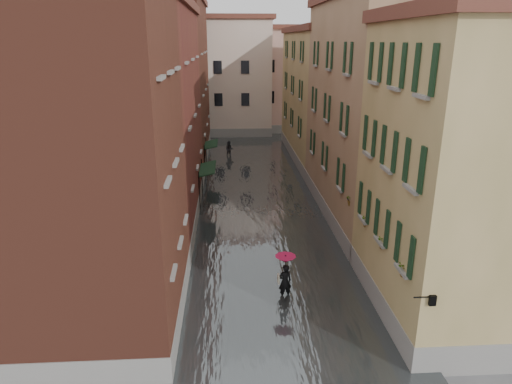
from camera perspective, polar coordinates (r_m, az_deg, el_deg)
name	(u,v)px	position (r m, az deg, el deg)	size (l,w,h in m)	color
ground	(275,289)	(21.33, 2.40, -12.05)	(120.00, 120.00, 0.00)	#545456
floodwater	(257,195)	(33.12, 0.12, -0.43)	(10.00, 60.00, 0.20)	#43484A
building_left_near	(91,166)	(17.56, -19.97, 3.07)	(6.00, 8.00, 13.00)	brown
building_left_mid	(143,121)	(28.10, -13.89, 8.56)	(6.00, 14.00, 12.50)	brown
building_left_far	(172,85)	(42.73, -10.52, 13.03)	(6.00, 16.00, 14.00)	brown
building_right_near	(463,179)	(19.28, 24.48, 1.50)	(6.00, 8.00, 11.50)	#93824C
building_right_mid	(376,115)	(29.04, 14.76, 9.30)	(6.00, 14.00, 13.00)	tan
building_right_far	(325,98)	(43.52, 8.60, 11.56)	(6.00, 16.00, 11.50)	#93824C
building_end_cream	(219,78)	(56.44, -4.69, 14.01)	(12.00, 9.00, 13.00)	beige
building_end_pink	(291,81)	(59.01, 4.39, 13.72)	(10.00, 9.00, 12.00)	tan
awning_near	(207,169)	(31.17, -6.14, 2.82)	(1.09, 3.39, 2.80)	black
awning_far	(211,145)	(38.55, -5.69, 5.85)	(1.09, 3.01, 2.80)	black
wall_lantern	(431,299)	(15.87, 21.06, -12.42)	(0.71, 0.22, 0.35)	black
window_planters	(375,223)	(19.90, 14.69, -3.75)	(0.59, 8.09, 0.84)	#9A5432
pedestrian_main	(285,273)	(20.08, 3.65, -10.12)	(0.91, 0.91, 2.06)	black
pedestrian_far	(229,149)	(44.22, -3.36, 5.33)	(0.78, 0.61, 1.61)	black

